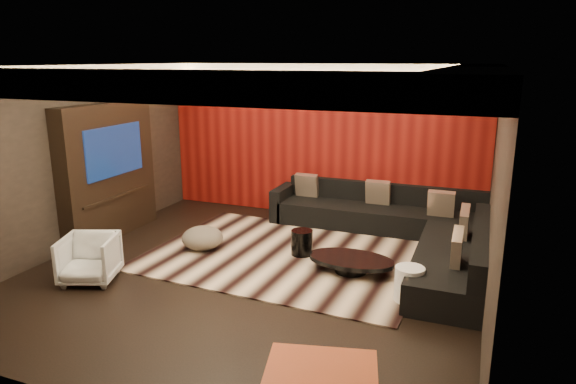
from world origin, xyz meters
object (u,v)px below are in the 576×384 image
at_px(white_side_table, 409,285).
at_px(armchair, 89,259).
at_px(drum_stool, 302,242).
at_px(sectional_sofa, 402,230).
at_px(coffee_table, 351,265).

relative_size(white_side_table, armchair, 0.64).
relative_size(drum_stool, white_side_table, 0.85).
distance_m(armchair, sectional_sofa, 4.63).
distance_m(white_side_table, armchair, 4.15).
xyz_separation_m(white_side_table, sectional_sofa, (-0.41, 1.93, 0.04)).
bearing_deg(armchair, drum_stool, 18.36).
relative_size(coffee_table, sectional_sofa, 0.33).
relative_size(white_side_table, sectional_sofa, 0.12).
xyz_separation_m(coffee_table, sectional_sofa, (0.47, 1.34, 0.14)).
height_order(drum_stool, armchair, armchair).
height_order(drum_stool, white_side_table, white_side_table).
relative_size(coffee_table, white_side_table, 2.69).
relative_size(armchair, sectional_sofa, 0.19).
bearing_deg(sectional_sofa, drum_stool, -143.32).
relative_size(drum_stool, armchair, 0.55).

